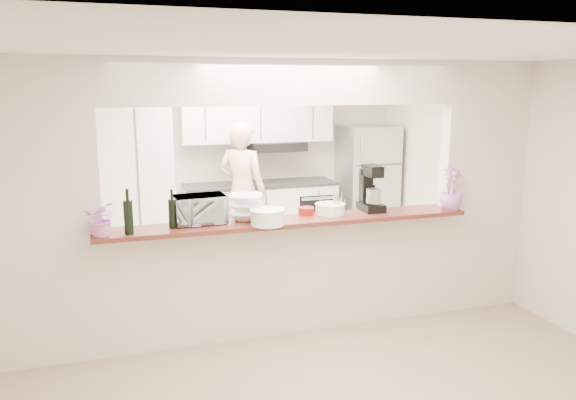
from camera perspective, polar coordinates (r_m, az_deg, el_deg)
name	(u,v)px	position (r m, az deg, el deg)	size (l,w,h in m)	color
floor	(288,330)	(5.46, 0.03, -13.03)	(6.00, 6.00, 0.00)	tan
tile_overlay	(249,277)	(6.84, -3.94, -7.80)	(5.00, 2.90, 0.01)	silver
partition	(288,175)	(5.02, 0.03, 2.53)	(5.00, 0.15, 2.50)	silver
bar_counter	(288,272)	(5.24, 0.05, -7.32)	(3.40, 0.38, 1.09)	silver
kitchen_cabinets	(215,183)	(7.68, -7.47, 1.76)	(3.15, 0.62, 2.25)	silver
refrigerator	(367,184)	(8.31, 8.00, 1.63)	(0.75, 0.70, 1.70)	#B8B7BD
flower_left	(102,218)	(4.69, -18.35, -1.77)	(0.26, 0.23, 0.29)	#D06EC9
wine_bottle_a	(128,217)	(4.69, -15.91, -1.63)	(0.07, 0.07, 0.37)	black
wine_bottle_b	(172,213)	(4.82, -11.66, -1.29)	(0.07, 0.07, 0.33)	black
toaster_oven	(200,209)	(4.94, -8.98, -0.94)	(0.44, 0.30, 0.25)	#B3B4B9
serving_bowls	(246,207)	(5.02, -4.31, -0.76)	(0.30, 0.30, 0.22)	white
plate_stack_a	(267,217)	(4.84, -2.11, -1.75)	(0.30, 0.30, 0.14)	white
plate_stack_b	(330,209)	(5.25, 4.30, -0.90)	(0.28, 0.28, 0.10)	white
red_bowl	(306,211)	(5.23, 1.86, -1.12)	(0.15, 0.15, 0.07)	maroon
tan_bowl	(326,210)	(5.30, 3.90, -0.97)	(0.15, 0.15, 0.07)	beige
utensil_caddy	(332,204)	(5.28, 4.53, -0.45)	(0.22, 0.14, 0.21)	silver
stand_mixer	(371,190)	(5.43, 8.41, 1.00)	(0.20, 0.31, 0.44)	black
flower_right	(451,189)	(5.62, 16.27, 1.09)	(0.23, 0.23, 0.41)	#A560B3
person	(242,192)	(7.34, -4.67, 0.83)	(0.66, 0.43, 1.81)	#D5AB8A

